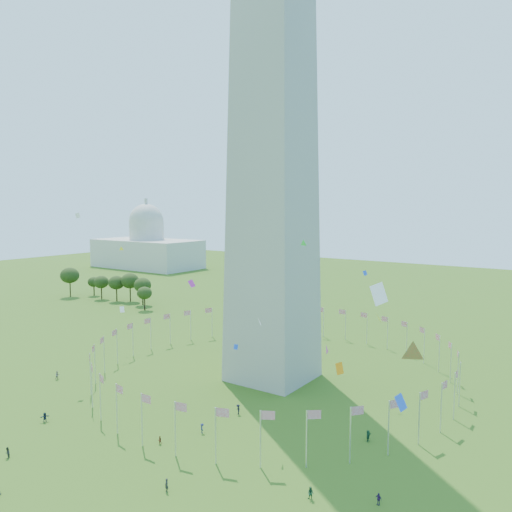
# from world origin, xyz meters

# --- Properties ---
(ground) EXTENTS (600.00, 600.00, 0.00)m
(ground) POSITION_xyz_m (0.00, 0.00, 0.00)
(ground) COLOR #315513
(ground) RESTS_ON ground
(flag_ring) EXTENTS (80.24, 80.24, 9.00)m
(flag_ring) POSITION_xyz_m (-0.00, 50.00, 4.50)
(flag_ring) COLOR silver
(flag_ring) RESTS_ON ground
(capitol_building) EXTENTS (70.00, 35.00, 46.00)m
(capitol_building) POSITION_xyz_m (-180.00, 180.00, 23.00)
(capitol_building) COLOR beige
(capitol_building) RESTS_ON ground
(crowd) EXTENTS (94.89, 70.69, 1.99)m
(crowd) POSITION_xyz_m (10.63, 3.97, 0.90)
(crowd) COLOR #511218
(crowd) RESTS_ON ground
(kites_aloft) EXTENTS (118.63, 65.39, 33.88)m
(kites_aloft) POSITION_xyz_m (19.56, 21.74, 20.93)
(kites_aloft) COLOR white
(kites_aloft) RESTS_ON ground
(tree_line_west) EXTENTS (55.25, 15.34, 12.56)m
(tree_line_west) POSITION_xyz_m (-107.16, 90.77, 5.44)
(tree_line_west) COLOR #2F4717
(tree_line_west) RESTS_ON ground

